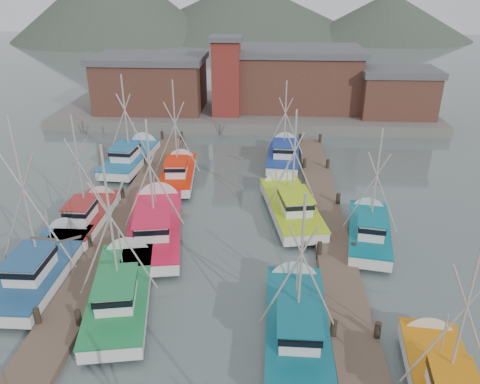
# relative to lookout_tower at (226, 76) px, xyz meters

# --- Properties ---
(ground) EXTENTS (260.00, 260.00, 0.00)m
(ground) POSITION_rel_lookout_tower_xyz_m (2.00, -33.00, -5.55)
(ground) COLOR #4B5B58
(ground) RESTS_ON ground
(dock_left) EXTENTS (2.30, 46.00, 1.50)m
(dock_left) POSITION_rel_lookout_tower_xyz_m (-5.00, -28.96, -5.34)
(dock_left) COLOR brown
(dock_left) RESTS_ON ground
(dock_right) EXTENTS (2.30, 46.00, 1.50)m
(dock_right) POSITION_rel_lookout_tower_xyz_m (9.00, -28.96, -5.34)
(dock_right) COLOR brown
(dock_right) RESTS_ON ground
(quay) EXTENTS (44.00, 16.00, 1.20)m
(quay) POSITION_rel_lookout_tower_xyz_m (2.00, 4.00, -4.95)
(quay) COLOR slate
(quay) RESTS_ON ground
(shed_left) EXTENTS (12.72, 8.48, 6.20)m
(shed_left) POSITION_rel_lookout_tower_xyz_m (-9.00, 2.00, -1.21)
(shed_left) COLOR brown
(shed_left) RESTS_ON quay
(shed_center) EXTENTS (14.84, 9.54, 6.90)m
(shed_center) POSITION_rel_lookout_tower_xyz_m (8.00, 4.00, -0.86)
(shed_center) COLOR brown
(shed_center) RESTS_ON quay
(shed_right) EXTENTS (8.48, 6.36, 5.20)m
(shed_right) POSITION_rel_lookout_tower_xyz_m (19.00, 1.00, -1.71)
(shed_right) COLOR brown
(shed_right) RESTS_ON quay
(lookout_tower) EXTENTS (3.60, 3.60, 8.50)m
(lookout_tower) POSITION_rel_lookout_tower_xyz_m (0.00, 0.00, 0.00)
(lookout_tower) COLOR maroon
(lookout_tower) RESTS_ON quay
(distant_hills) EXTENTS (175.00, 140.00, 42.00)m
(distant_hills) POSITION_rel_lookout_tower_xyz_m (-10.76, 89.59, -5.55)
(distant_hills) COLOR #414B3E
(distant_hills) RESTS_ON ground
(boat_4) EXTENTS (4.37, 9.54, 9.62)m
(boat_4) POSITION_rel_lookout_tower_xyz_m (-2.66, -32.44, -4.87)
(boat_4) COLOR black
(boat_4) RESTS_ON ground
(boat_5) EXTENTS (3.43, 9.14, 8.42)m
(boat_5) POSITION_rel_lookout_tower_xyz_m (6.32, -34.38, -4.87)
(boat_5) COLOR black
(boat_5) RESTS_ON ground
(boat_6) EXTENTS (4.20, 9.38, 10.32)m
(boat_6) POSITION_rel_lookout_tower_xyz_m (-7.61, -30.46, -4.86)
(boat_6) COLOR black
(boat_6) RESTS_ON ground
(boat_7) EXTENTS (3.51, 8.15, 8.81)m
(boat_7) POSITION_rel_lookout_tower_xyz_m (11.97, -37.77, -4.87)
(boat_7) COLOR black
(boat_7) RESTS_ON ground
(boat_8) EXTENTS (4.89, 10.78, 8.98)m
(boat_8) POSITION_rel_lookout_tower_xyz_m (-2.46, -25.43, -4.87)
(boat_8) COLOR black
(boat_8) RESTS_ON ground
(boat_9) EXTENTS (4.59, 9.89, 8.65)m
(boat_9) POSITION_rel_lookout_tower_xyz_m (6.42, -21.99, -4.87)
(boat_9) COLOR black
(boat_9) RESTS_ON ground
(boat_10) EXTENTS (3.42, 7.88, 8.46)m
(boat_10) POSITION_rel_lookout_tower_xyz_m (-7.25, -24.43, -4.87)
(boat_10) COLOR black
(boat_10) RESTS_ON ground
(boat_11) EXTENTS (3.68, 8.26, 8.22)m
(boat_11) POSITION_rel_lookout_tower_xyz_m (11.41, -25.30, -4.87)
(boat_11) COLOR black
(boat_11) RESTS_ON ground
(boat_12) EXTENTS (3.59, 8.44, 9.11)m
(boat_12) POSITION_rel_lookout_tower_xyz_m (-2.58, -16.45, -4.87)
(boat_12) COLOR black
(boat_12) RESTS_ON ground
(boat_13) EXTENTS (3.34, 8.91, 8.24)m
(boat_13) POSITION_rel_lookout_tower_xyz_m (6.28, -11.46, -4.87)
(boat_13) COLOR black
(boat_13) RESTS_ON ground
(boat_14) EXTENTS (3.74, 9.58, 8.98)m
(boat_14) POSITION_rel_lookout_tower_xyz_m (-7.45, -12.92, -4.87)
(boat_14) COLOR black
(boat_14) RESTS_ON ground
(gull_near) EXTENTS (1.55, 0.65, 0.24)m
(gull_near) POSITION_rel_lookout_tower_xyz_m (-1.65, -40.07, 2.59)
(gull_near) COLOR gray
(gull_near) RESTS_ON ground
(gull_far) EXTENTS (1.55, 0.65, 0.24)m
(gull_far) POSITION_rel_lookout_tower_xyz_m (3.40, -28.44, 1.03)
(gull_far) COLOR gray
(gull_far) RESTS_ON ground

